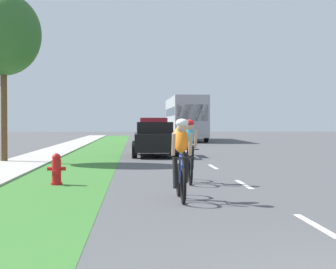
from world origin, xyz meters
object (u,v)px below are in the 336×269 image
Objects in this scene: cyclist_trailing at (188,150)px; street_tree_near at (3,35)px; sedan_black at (154,139)px; suv_maroon at (153,131)px; cyclist_lead at (181,159)px; fire_hydrant_red at (56,169)px; bus_silver at (185,116)px.

cyclist_trailing is 10.31m from street_tree_near.
suv_maroon reaches higher than sedan_black.
street_tree_near is (-6.24, 7.18, 3.98)m from cyclist_trailing.
cyclist_lead is 0.37× the size of suv_maroon.
fire_hydrant_red is at bearing 135.64° from cyclist_lead.
sedan_black is at bearing 75.48° from fire_hydrant_red.
cyclist_trailing is 21.31m from suv_maroon.
cyclist_trailing is 0.15× the size of bus_silver.
bus_silver is (2.79, 30.23, 1.17)m from cyclist_trailing.
street_tree_near is at bearing 112.30° from fire_hydrant_red.
street_tree_near is at bearing -150.68° from sedan_black.
street_tree_near is (-6.11, -14.14, 3.84)m from suv_maroon.
bus_silver is 1.82× the size of street_tree_near.
suv_maroon reaches higher than cyclist_trailing.
cyclist_lead is 0.40× the size of sedan_black.
fire_hydrant_red is 0.16× the size of suv_maroon.
suv_maroon is at bearing -108.13° from bus_silver.
cyclist_trailing is (3.22, 0.21, 0.44)m from fire_hydrant_red.
cyclist_lead is 13.35m from sedan_black.
cyclist_trailing is 0.40× the size of sedan_black.
fire_hydrant_red is 0.44× the size of cyclist_trailing.
bus_silver reaches higher than sedan_black.
bus_silver is at bearing 84.73° from cyclist_trailing.
bus_silver is (3.25, 19.80, 1.21)m from sedan_black.
street_tree_near is at bearing -113.39° from suv_maroon.
street_tree_near is at bearing -111.40° from bus_silver.
street_tree_near is (-9.03, -23.05, 2.81)m from bus_silver.
sedan_black is 0.91× the size of suv_maroon.
cyclist_trailing is at bearing -48.97° from street_tree_near.
sedan_black is 10.90m from suv_maroon.
suv_maroon is (-0.13, 21.31, 0.14)m from cyclist_trailing.
cyclist_lead is 24.24m from suv_maroon.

